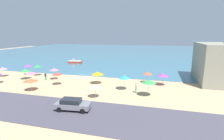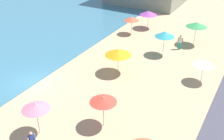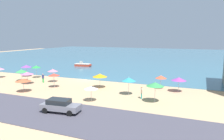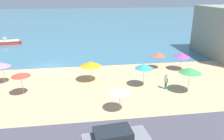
% 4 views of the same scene
% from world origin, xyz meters
% --- Properties ---
extents(ground_plane, '(160.00, 160.00, 0.00)m').
position_xyz_m(ground_plane, '(0.00, 0.00, 0.00)').
color(ground_plane, tan).
extents(beach_umbrella_0, '(1.79, 1.79, 2.24)m').
position_xyz_m(beach_umbrella_0, '(14.56, -2.11, 1.94)').
color(beach_umbrella_0, '#B2B2B7').
rests_on(beach_umbrella_0, ground_plane).
extents(beach_umbrella_2, '(2.39, 2.39, 2.42)m').
position_xyz_m(beach_umbrella_2, '(5.30, -5.29, 2.09)').
color(beach_umbrella_2, '#B2B2B7').
rests_on(beach_umbrella_2, ground_plane).
extents(beach_umbrella_4, '(1.84, 1.84, 2.50)m').
position_xyz_m(beach_umbrella_4, '(-4.54, -4.62, 2.22)').
color(beach_umbrella_4, '#B2B2B7').
rests_on(beach_umbrella_4, ground_plane).
extents(beach_umbrella_8, '(2.26, 2.26, 2.71)m').
position_xyz_m(beach_umbrella_8, '(15.16, -9.70, 2.39)').
color(beach_umbrella_8, '#B2B2B7').
rests_on(beach_umbrella_8, ground_plane).
extents(beach_umbrella_10, '(2.01, 2.01, 2.65)m').
position_xyz_m(beach_umbrella_10, '(10.97, -7.58, 2.31)').
color(beach_umbrella_10, '#B2B2B7').
rests_on(beach_umbrella_10, ground_plane).
extents(beach_umbrella_11, '(1.85, 1.85, 2.42)m').
position_xyz_m(beach_umbrella_11, '(-1.73, -7.96, 2.17)').
color(beach_umbrella_11, '#B2B2B7').
rests_on(beach_umbrella_11, ground_plane).
extents(beach_umbrella_12, '(1.81, 1.81, 2.08)m').
position_xyz_m(beach_umbrella_12, '(7.46, -12.42, 1.83)').
color(beach_umbrella_12, '#B2B2B7').
rests_on(beach_umbrella_12, ground_plane).
extents(beach_umbrella_15, '(2.21, 2.21, 2.34)m').
position_xyz_m(beach_umbrella_15, '(17.40, -3.10, 2.02)').
color(beach_umbrella_15, '#B2B2B7').
rests_on(beach_umbrella_15, ground_plane).
extents(bather_1, '(0.32, 0.55, 1.66)m').
position_xyz_m(bather_1, '(13.14, -8.67, 0.93)').
color(bather_1, teal).
rests_on(bather_1, ground_plane).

